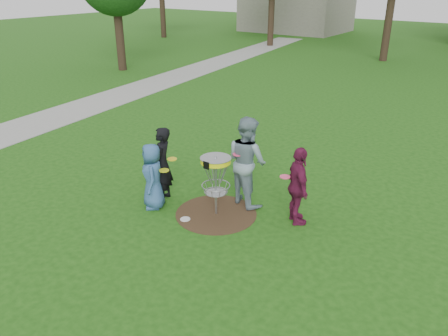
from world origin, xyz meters
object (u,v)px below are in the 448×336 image
Objects in this scene: player_grey at (247,161)px; player_maroon at (298,186)px; player_blue at (153,176)px; disc_golf_basket at (216,172)px; player_black at (162,165)px.

player_grey is 1.38m from player_maroon.
player_maroon reaches higher than player_blue.
player_maroon is 1.23× the size of disc_golf_basket.
player_maroon is (2.98, 0.88, -0.04)m from player_black.
player_maroon is at bearing 23.81° from disc_golf_basket.
player_blue reaches higher than disc_golf_basket.
player_blue is 0.39m from player_black.
player_blue is 1.47m from disc_golf_basket.
player_grey is 0.89m from disc_golf_basket.
player_black is at bearing 51.93° from player_grey.
player_black reaches higher than player_blue.
player_grey is (1.58, 1.40, 0.27)m from player_blue.
player_blue is 3.19m from player_maroon.
disc_golf_basket is at bearing 73.36° from player_black.
player_grey is 1.21× the size of player_maroon.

